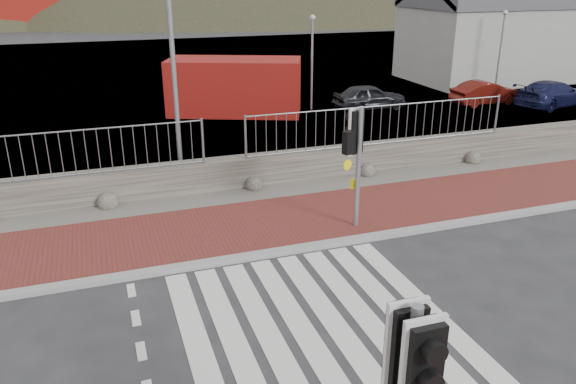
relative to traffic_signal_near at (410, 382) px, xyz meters
name	(u,v)px	position (x,y,z in m)	size (l,w,h in m)	color
ground	(323,333)	(0.71, 3.78, -2.15)	(220.00, 220.00, 0.00)	#28282B
sidewalk_far	(252,227)	(0.71, 8.28, -2.11)	(40.00, 3.00, 0.08)	maroon
kerb_far	(270,253)	(0.71, 6.78, -2.10)	(40.00, 0.25, 0.12)	gray
zebra_crossing	(323,332)	(0.71, 3.78, -2.15)	(4.62, 5.60, 0.01)	silver
gravel_strip	(232,198)	(0.71, 10.28, -2.12)	(40.00, 1.50, 0.06)	#59544C
stone_wall	(225,174)	(0.71, 11.08, -1.70)	(40.00, 0.60, 0.90)	#454038
railing	(224,129)	(0.71, 10.93, -0.33)	(18.07, 0.07, 1.22)	gray
quay	(148,75)	(0.71, 31.68, -2.15)	(120.00, 40.00, 0.50)	#4C4C4F
water	(116,27)	(0.71, 66.68, -2.15)	(220.00, 50.00, 0.05)	#3F4C54
harbor_building	(514,26)	(20.71, 23.68, 0.78)	(12.20, 6.20, 5.80)	#9E9E99
hills_backdrop	(162,151)	(7.46, 91.68, -25.21)	(254.00, 90.00, 100.00)	#28301D
traffic_signal_near	(410,382)	(0.00, 0.00, 0.00)	(0.43, 0.26, 2.99)	gray
traffic_signal_far	(358,143)	(3.05, 7.44, 0.00)	(0.73, 0.44, 2.97)	gray
streetlight	(175,27)	(-0.27, 11.91, 2.28)	(1.64, 0.61, 7.87)	gray
shipping_container	(235,86)	(3.29, 20.11, -0.97)	(5.66, 2.36, 2.36)	maroon
car_a	(369,97)	(9.22, 18.89, -1.59)	(1.33, 3.32, 1.13)	black
car_b	(486,93)	(14.82, 18.00, -1.61)	(1.15, 3.31, 1.09)	#57120C
car_c	(552,94)	(17.44, 16.62, -1.56)	(1.67, 4.10, 1.19)	#121439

